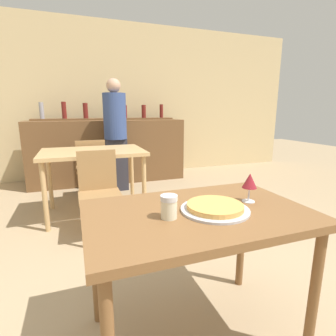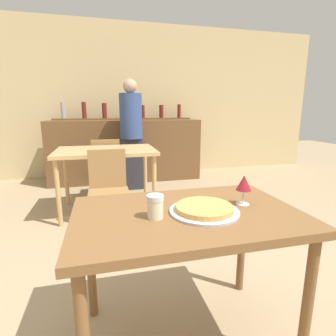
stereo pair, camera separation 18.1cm
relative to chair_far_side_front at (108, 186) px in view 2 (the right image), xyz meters
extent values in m
cube|color=#D1B784|center=(0.36, 2.54, 0.91)|extent=(8.00, 0.05, 2.80)
cube|color=brown|center=(0.36, -1.46, 0.24)|extent=(1.11, 0.72, 0.04)
cylinder|color=brown|center=(0.86, -1.76, -0.14)|extent=(0.05, 0.05, 0.71)
cylinder|color=brown|center=(-0.14, -1.16, -0.14)|extent=(0.05, 0.05, 0.71)
cylinder|color=brown|center=(0.86, -1.16, -0.14)|extent=(0.05, 0.05, 0.71)
cube|color=tan|center=(0.00, 0.57, 0.27)|extent=(1.16, 0.79, 0.04)
cylinder|color=tan|center=(-0.52, 0.23, -0.12)|extent=(0.05, 0.05, 0.74)
cylinder|color=tan|center=(0.52, 0.23, -0.12)|extent=(0.05, 0.05, 0.74)
cylinder|color=tan|center=(-0.52, 0.90, -0.12)|extent=(0.05, 0.05, 0.74)
cylinder|color=tan|center=(0.52, 0.90, -0.12)|extent=(0.05, 0.05, 0.74)
cube|color=brown|center=(0.36, 2.03, 0.05)|extent=(2.60, 0.56, 1.07)
cube|color=brown|center=(0.36, 2.17, 0.59)|extent=(2.39, 0.24, 0.03)
cylinder|color=#9999A3|center=(-0.66, 2.17, 0.74)|extent=(0.07, 0.07, 0.26)
cylinder|color=maroon|center=(-0.32, 2.17, 0.75)|extent=(0.07, 0.07, 0.27)
cylinder|color=maroon|center=(0.02, 2.17, 0.74)|extent=(0.08, 0.08, 0.26)
cylinder|color=#1E5123|center=(0.36, 2.17, 0.75)|extent=(0.08, 0.08, 0.28)
cylinder|color=maroon|center=(0.70, 2.17, 0.72)|extent=(0.06, 0.06, 0.22)
cylinder|color=maroon|center=(1.04, 2.17, 0.73)|extent=(0.08, 0.08, 0.23)
cylinder|color=maroon|center=(1.38, 2.17, 0.73)|extent=(0.07, 0.07, 0.24)
cube|color=olive|center=(0.00, -0.08, -0.07)|extent=(0.40, 0.40, 0.04)
cube|color=olive|center=(0.00, 0.10, 0.15)|extent=(0.38, 0.04, 0.40)
cylinder|color=olive|center=(-0.17, -0.25, -0.29)|extent=(0.03, 0.03, 0.40)
cylinder|color=olive|center=(0.17, -0.25, -0.29)|extent=(0.03, 0.03, 0.40)
cylinder|color=olive|center=(-0.17, 0.09, -0.29)|extent=(0.03, 0.03, 0.40)
cylinder|color=olive|center=(0.17, 0.09, -0.29)|extent=(0.03, 0.03, 0.40)
cube|color=olive|center=(0.00, 1.21, -0.07)|extent=(0.40, 0.40, 0.04)
cube|color=olive|center=(0.00, 1.03, 0.15)|extent=(0.38, 0.04, 0.40)
cylinder|color=olive|center=(0.17, 1.38, -0.29)|extent=(0.03, 0.03, 0.40)
cylinder|color=olive|center=(-0.17, 1.38, -0.29)|extent=(0.03, 0.03, 0.40)
cylinder|color=olive|center=(0.17, 1.04, -0.29)|extent=(0.03, 0.03, 0.40)
cylinder|color=olive|center=(-0.17, 1.04, -0.29)|extent=(0.03, 0.03, 0.40)
cylinder|color=#B7B7BC|center=(0.44, -1.50, 0.26)|extent=(0.34, 0.34, 0.01)
cylinder|color=gold|center=(0.44, -1.50, 0.28)|extent=(0.28, 0.28, 0.02)
cylinder|color=beige|center=(0.19, -1.50, 0.30)|extent=(0.08, 0.08, 0.09)
cylinder|color=silver|center=(0.19, -1.50, 0.36)|extent=(0.08, 0.08, 0.02)
cube|color=#2D2D38|center=(0.40, 1.45, -0.08)|extent=(0.32, 0.18, 0.81)
cylinder|color=#33477F|center=(0.40, 1.45, 0.66)|extent=(0.34, 0.34, 0.67)
sphere|color=tan|center=(0.40, 1.45, 1.10)|extent=(0.21, 0.21, 0.21)
cylinder|color=silver|center=(0.68, -1.44, 0.26)|extent=(0.07, 0.07, 0.00)
cylinder|color=silver|center=(0.68, -1.44, 0.30)|extent=(0.01, 0.01, 0.07)
cone|color=maroon|center=(0.68, -1.44, 0.38)|extent=(0.08, 0.08, 0.08)
camera|label=1|loc=(-0.20, -2.57, 0.75)|focal=28.00mm
camera|label=2|loc=(-0.03, -2.63, 0.75)|focal=28.00mm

